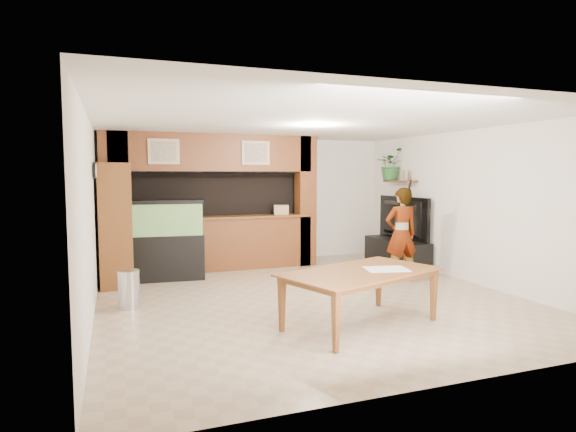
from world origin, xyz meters
name	(u,v)px	position (x,y,z in m)	size (l,w,h in m)	color
floor	(308,297)	(0.00, 0.00, 0.00)	(6.50, 6.50, 0.00)	tan
ceiling	(308,123)	(0.00, 0.00, 2.60)	(6.50, 6.50, 0.00)	white
wall_back	(250,200)	(0.00, 3.25, 1.30)	(6.00, 6.00, 0.00)	silver
wall_left	(90,217)	(-3.00, 0.00, 1.30)	(6.50, 6.50, 0.00)	silver
wall_right	(471,206)	(3.00, 0.00, 1.30)	(6.50, 6.50, 0.00)	silver
partition	(211,202)	(-0.95, 2.64, 1.31)	(4.20, 0.99, 2.60)	brown
wall_clock	(94,171)	(-2.97, 1.00, 1.90)	(0.05, 0.25, 0.25)	black
wall_shelf	(400,181)	(2.85, 1.95, 1.70)	(0.25, 0.90, 0.04)	brown
pantry_cabinet	(115,225)	(-2.70, 1.76, 1.01)	(0.51, 0.83, 2.03)	brown
trash_can	(129,289)	(-2.55, 0.26, 0.27)	(0.29, 0.29, 0.53)	#B2B2B7
aquarium	(167,241)	(-1.86, 1.95, 0.69)	(1.27, 0.47, 1.40)	black
tv_stand	(397,252)	(2.65, 1.70, 0.27)	(0.58, 1.59, 0.53)	black
television	(397,218)	(2.65, 1.70, 0.96)	(1.50, 0.20, 0.86)	black
photo_frame	(405,175)	(2.85, 1.76, 1.83)	(0.03, 0.16, 0.21)	tan
potted_plant	(390,164)	(2.82, 2.27, 2.05)	(0.60, 0.52, 0.67)	#265F2A
person	(401,234)	(1.94, 0.47, 0.81)	(0.59, 0.39, 1.62)	tan
microphone	(410,185)	(1.99, 0.31, 1.67)	(0.04, 0.04, 0.17)	black
dining_table	(363,299)	(0.09, -1.55, 0.34)	(1.94, 1.08, 0.68)	brown
newspaper_a	(386,269)	(0.41, -1.54, 0.69)	(0.51, 0.37, 0.01)	silver
counter_box	(281,210)	(0.43, 2.45, 1.14)	(0.29, 0.19, 0.19)	tan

